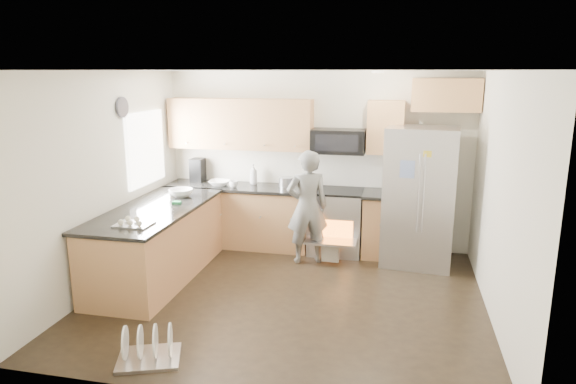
% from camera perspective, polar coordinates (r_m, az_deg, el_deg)
% --- Properties ---
extents(ground, '(4.50, 4.50, 0.00)m').
position_cam_1_polar(ground, '(6.16, -0.12, -11.61)').
color(ground, black).
rests_on(ground, ground).
extents(room_shell, '(4.54, 4.04, 2.62)m').
position_cam_1_polar(room_shell, '(5.69, -0.45, 4.00)').
color(room_shell, white).
rests_on(room_shell, ground).
extents(back_cabinet_run, '(4.45, 0.64, 2.50)m').
position_cam_1_polar(back_cabinet_run, '(7.60, -1.57, 0.91)').
color(back_cabinet_run, '#C37F4E').
rests_on(back_cabinet_run, ground).
extents(peninsula, '(0.96, 2.36, 1.03)m').
position_cam_1_polar(peninsula, '(6.77, -14.31, -5.47)').
color(peninsula, '#C37F4E').
rests_on(peninsula, ground).
extents(stove_range, '(0.76, 0.97, 1.79)m').
position_cam_1_polar(stove_range, '(7.45, 5.36, -1.68)').
color(stove_range, '#B7B7BC').
rests_on(stove_range, ground).
extents(refrigerator, '(0.99, 0.80, 1.88)m').
position_cam_1_polar(refrigerator, '(7.12, 14.39, -0.55)').
color(refrigerator, '#B7B7BC').
rests_on(refrigerator, ground).
extents(person, '(0.67, 0.56, 1.57)m').
position_cam_1_polar(person, '(7.00, 2.17, -1.69)').
color(person, slate).
rests_on(person, ground).
extents(dish_rack, '(0.68, 0.61, 0.35)m').
position_cam_1_polar(dish_rack, '(5.09, -15.24, -16.66)').
color(dish_rack, '#B7B7BC').
rests_on(dish_rack, ground).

